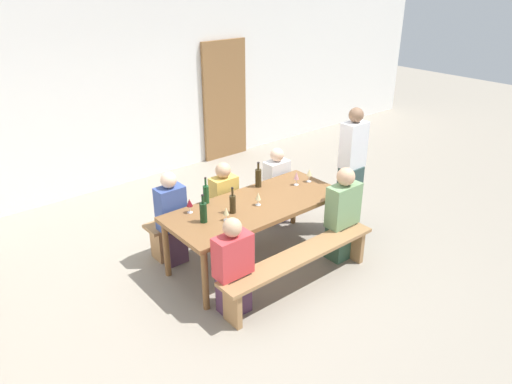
# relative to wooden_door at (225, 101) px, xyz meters

# --- Properties ---
(ground_plane) EXTENTS (24.00, 24.00, 0.00)m
(ground_plane) POSITION_rel_wooden_door_xyz_m (-1.82, -3.08, -1.05)
(ground_plane) COLOR gray
(back_wall) EXTENTS (14.00, 0.20, 3.20)m
(back_wall) POSITION_rel_wooden_door_xyz_m (-1.82, 0.14, 0.55)
(back_wall) COLOR white
(back_wall) RESTS_ON ground
(wooden_door) EXTENTS (0.90, 0.06, 2.10)m
(wooden_door) POSITION_rel_wooden_door_xyz_m (0.00, 0.00, 0.00)
(wooden_door) COLOR olive
(wooden_door) RESTS_ON ground
(tasting_table) EXTENTS (2.13, 0.90, 0.75)m
(tasting_table) POSITION_rel_wooden_door_xyz_m (-1.82, -3.08, -0.37)
(tasting_table) COLOR brown
(tasting_table) RESTS_ON ground
(bench_near) EXTENTS (2.03, 0.30, 0.45)m
(bench_near) POSITION_rel_wooden_door_xyz_m (-1.82, -3.83, -0.69)
(bench_near) COLOR #9E7247
(bench_near) RESTS_ON ground
(bench_far) EXTENTS (2.03, 0.30, 0.45)m
(bench_far) POSITION_rel_wooden_door_xyz_m (-1.82, -2.34, -0.69)
(bench_far) COLOR #9E7247
(bench_far) RESTS_ON ground
(wine_bottle_0) EXTENTS (0.08, 0.08, 0.32)m
(wine_bottle_0) POSITION_rel_wooden_door_xyz_m (-2.52, -3.06, -0.18)
(wine_bottle_0) COLOR #143319
(wine_bottle_0) RESTS_ON tasting_table
(wine_bottle_1) EXTENTS (0.08, 0.08, 0.32)m
(wine_bottle_1) POSITION_rel_wooden_door_xyz_m (-1.49, -2.73, -0.18)
(wine_bottle_1) COLOR #332814
(wine_bottle_1) RESTS_ON tasting_table
(wine_bottle_2) EXTENTS (0.07, 0.07, 0.31)m
(wine_bottle_2) POSITION_rel_wooden_door_xyz_m (-2.15, -3.09, -0.19)
(wine_bottle_2) COLOR #332814
(wine_bottle_2) RESTS_ON tasting_table
(wine_bottle_3) EXTENTS (0.07, 0.07, 0.32)m
(wine_bottle_3) POSITION_rel_wooden_door_xyz_m (-2.24, -2.70, -0.18)
(wine_bottle_3) COLOR #194723
(wine_bottle_3) RESTS_ON tasting_table
(wine_glass_0) EXTENTS (0.07, 0.07, 0.17)m
(wine_glass_0) POSITION_rel_wooden_door_xyz_m (-0.90, -3.02, -0.18)
(wine_glass_0) COLOR silver
(wine_glass_0) RESTS_ON tasting_table
(wine_glass_1) EXTENTS (0.06, 0.06, 0.18)m
(wine_glass_1) POSITION_rel_wooden_door_xyz_m (-1.09, -2.99, -0.18)
(wine_glass_1) COLOR silver
(wine_glass_1) RESTS_ON tasting_table
(wine_glass_2) EXTENTS (0.07, 0.07, 0.17)m
(wine_glass_2) POSITION_rel_wooden_door_xyz_m (-2.52, -2.79, -0.18)
(wine_glass_2) COLOR silver
(wine_glass_2) RESTS_ON tasting_table
(wine_glass_3) EXTENTS (0.06, 0.06, 0.16)m
(wine_glass_3) POSITION_rel_wooden_door_xyz_m (-2.31, -3.19, -0.19)
(wine_glass_3) COLOR silver
(wine_glass_3) RESTS_ON tasting_table
(wine_glass_4) EXTENTS (0.06, 0.06, 0.16)m
(wine_glass_4) POSITION_rel_wooden_door_xyz_m (-1.81, -3.12, -0.19)
(wine_glass_4) COLOR silver
(wine_glass_4) RESTS_ON tasting_table
(seated_guest_near_0) EXTENTS (0.39, 0.24, 1.07)m
(seated_guest_near_0) POSITION_rel_wooden_door_xyz_m (-2.60, -3.68, -0.55)
(seated_guest_near_0) COLOR #4B2D45
(seated_guest_near_0) RESTS_ON ground
(seated_guest_near_1) EXTENTS (0.42, 0.24, 1.17)m
(seated_guest_near_1) POSITION_rel_wooden_door_xyz_m (-0.99, -3.68, -0.50)
(seated_guest_near_1) COLOR #30503B
(seated_guest_near_1) RESTS_ON ground
(seated_guest_far_0) EXTENTS (0.32, 0.24, 1.15)m
(seated_guest_far_0) POSITION_rel_wooden_door_xyz_m (-2.59, -2.49, -0.50)
(seated_guest_far_0) COLOR #4C3147
(seated_guest_far_0) RESTS_ON ground
(seated_guest_far_1) EXTENTS (0.33, 0.24, 1.08)m
(seated_guest_far_1) POSITION_rel_wooden_door_xyz_m (-1.84, -2.49, -0.54)
(seated_guest_far_1) COLOR #3F4761
(seated_guest_far_1) RESTS_ON ground
(seated_guest_far_2) EXTENTS (0.33, 0.24, 1.06)m
(seated_guest_far_2) POSITION_rel_wooden_door_xyz_m (-0.96, -2.49, -0.55)
(seated_guest_far_2) COLOR #483970
(seated_guest_far_2) RESTS_ON ground
(standing_host) EXTENTS (0.32, 0.24, 1.68)m
(standing_host) POSITION_rel_wooden_door_xyz_m (-0.40, -3.28, -0.23)
(standing_host) COLOR #2E4542
(standing_host) RESTS_ON ground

